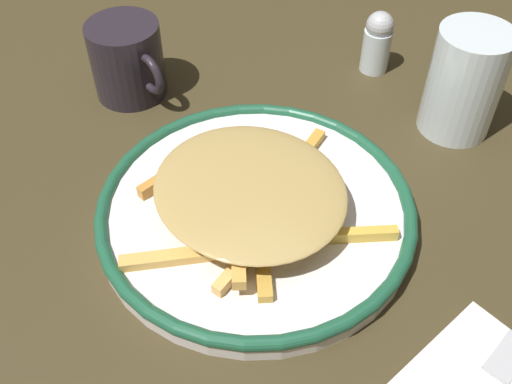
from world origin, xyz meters
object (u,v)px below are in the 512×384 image
object	(u,v)px
plate	(256,210)
water_glass	(465,82)
salt_shaker	(377,42)
coffee_mug	(128,60)

from	to	relation	value
plate	water_glass	xyz separation A→B (m)	(0.04, 0.26, 0.05)
plate	salt_shaker	bearing A→B (deg)	108.24
salt_shaker	plate	bearing A→B (deg)	-71.76
coffee_mug	salt_shaker	size ratio (longest dim) A/B	1.43
water_glass	coffee_mug	bearing A→B (deg)	-141.10
coffee_mug	plate	bearing A→B (deg)	-5.54
water_glass	salt_shaker	distance (m)	0.13
plate	water_glass	size ratio (longest dim) A/B	2.54
water_glass	salt_shaker	xyz separation A→B (m)	(-0.13, 0.02, -0.02)
coffee_mug	water_glass	bearing A→B (deg)	38.90
salt_shaker	water_glass	bearing A→B (deg)	-7.43
water_glass	salt_shaker	size ratio (longest dim) A/B	1.54
water_glass	coffee_mug	xyz separation A→B (m)	(-0.29, -0.23, -0.01)
plate	salt_shaker	size ratio (longest dim) A/B	3.90
plate	water_glass	world-z (taller)	water_glass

